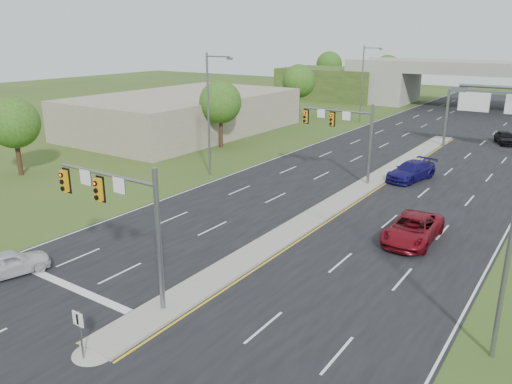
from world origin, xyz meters
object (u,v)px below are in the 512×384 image
object	(u,v)px
keep_right_sign	(79,327)
car_far_a	(413,229)
signal_mast_near	(121,208)
car_white	(9,263)
signal_mast_far	(346,129)
sign_gantry	(500,105)
overpass	(492,89)
car_far_b	(411,171)
car_far_c	(506,138)

from	to	relation	value
keep_right_sign	car_far_a	world-z (taller)	keep_right_sign
signal_mast_near	car_white	distance (m)	8.44
signal_mast_far	sign_gantry	world-z (taller)	signal_mast_far
signal_mast_near	sign_gantry	xyz separation A→B (m)	(8.95, 44.99, 0.51)
keep_right_sign	car_white	xyz separation A→B (m)	(-9.45, 2.53, -0.79)
overpass	signal_mast_near	bearing A→B (deg)	-91.62
car_white	car_far_b	size ratio (longest dim) A/B	0.73
sign_gantry	car_far_c	xyz separation A→B (m)	(0.29, 5.50, -4.46)
car_far_c	keep_right_sign	bearing A→B (deg)	-120.33
sign_gantry	overpass	xyz separation A→B (m)	(-6.68, 35.08, -1.69)
car_far_a	car_far_c	size ratio (longest dim) A/B	1.32
car_far_b	overpass	bearing A→B (deg)	105.79
car_far_b	car_far_c	bearing A→B (deg)	91.42
signal_mast_near	keep_right_sign	size ratio (longest dim) A/B	3.18
car_white	car_far_b	xyz separation A→B (m)	(12.01, 30.76, 0.12)
overpass	car_far_a	world-z (taller)	overpass
car_white	signal_mast_far	bearing A→B (deg)	-88.55
signal_mast_far	sign_gantry	xyz separation A→B (m)	(8.95, 19.99, 0.51)
keep_right_sign	sign_gantry	bearing A→B (deg)	82.30
signal_mast_near	car_far_a	distance (m)	18.09
overpass	signal_mast_far	bearing A→B (deg)	-92.35
signal_mast_near	car_far_c	distance (m)	51.48
car_far_b	keep_right_sign	bearing A→B (deg)	-81.47
signal_mast_near	signal_mast_far	size ratio (longest dim) A/B	1.00
sign_gantry	overpass	distance (m)	35.75
overpass	car_white	xyz separation A→B (m)	(-9.45, -82.00, -2.83)
sign_gantry	keep_right_sign	bearing A→B (deg)	-97.70
car_far_b	car_far_c	xyz separation A→B (m)	(4.41, 21.66, -0.06)
signal_mast_near	car_far_b	world-z (taller)	signal_mast_near
signal_mast_far	keep_right_sign	bearing A→B (deg)	-85.61
keep_right_sign	car_far_c	world-z (taller)	keep_right_sign
car_far_c	car_far_b	bearing A→B (deg)	-124.61
signal_mast_near	car_far_b	bearing A→B (deg)	80.50
signal_mast_near	overpass	world-z (taller)	overpass
car_far_c	signal_mast_far	bearing A→B (deg)	-133.01
car_far_a	overpass	bearing A→B (deg)	95.35
car_white	car_far_a	xyz separation A→B (m)	(16.51, 16.93, 0.11)
signal_mast_far	car_far_c	bearing A→B (deg)	70.09
sign_gantry	car_far_c	distance (m)	7.09
signal_mast_far	car_far_c	size ratio (longest dim) A/B	1.57
overpass	car_far_c	xyz separation A→B (m)	(6.97, -29.58, -2.77)
sign_gantry	car_far_b	world-z (taller)	sign_gantry
car_far_a	sign_gantry	bearing A→B (deg)	89.89
sign_gantry	car_far_a	xyz separation A→B (m)	(0.38, -29.99, -4.40)
signal_mast_far	car_white	distance (m)	28.15
signal_mast_far	car_white	size ratio (longest dim) A/B	1.68
signal_mast_near	sign_gantry	size ratio (longest dim) A/B	0.60
signal_mast_far	car_far_c	xyz separation A→B (m)	(9.24, 25.49, -3.94)
signal_mast_far	car_far_b	size ratio (longest dim) A/B	1.23
keep_right_sign	car_far_b	distance (m)	33.40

